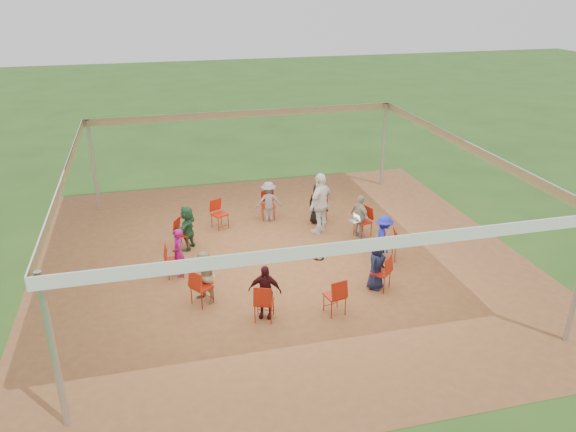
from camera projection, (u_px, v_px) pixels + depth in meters
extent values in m
plane|color=#284F18|center=(282.00, 260.00, 15.24)|extent=(80.00, 80.00, 0.00)
plane|color=brown|center=(282.00, 260.00, 15.24)|extent=(13.00, 13.00, 0.00)
cylinder|color=#B2B2B7|center=(54.00, 353.00, 9.07)|extent=(0.12, 0.12, 3.00)
cylinder|color=#B2B2B7|center=(94.00, 166.00, 17.99)|extent=(0.12, 0.12, 3.00)
cylinder|color=#B2B2B7|center=(384.00, 145.00, 20.23)|extent=(0.12, 0.12, 3.00)
plane|color=white|center=(281.00, 154.00, 14.06)|extent=(10.30, 10.30, 0.00)
cube|color=white|center=(352.00, 247.00, 9.52)|extent=(10.30, 0.03, 0.24)
cube|color=white|center=(245.00, 114.00, 18.70)|extent=(10.30, 0.03, 0.24)
cube|color=white|center=(65.00, 175.00, 12.95)|extent=(0.03, 10.30, 0.24)
cube|color=white|center=(465.00, 145.00, 15.27)|extent=(0.03, 10.30, 0.24)
imported|color=#A7A292|center=(360.00, 216.00, 16.39)|extent=(0.61, 0.84, 1.28)
imported|color=black|center=(318.00, 204.00, 17.30)|extent=(0.71, 0.66, 1.28)
imported|color=gray|center=(269.00, 201.00, 17.48)|extent=(0.86, 0.48, 1.28)
imported|color=#255033|center=(187.00, 228.00, 15.66)|extent=(0.98, 1.26, 1.28)
imported|color=#900E61|center=(178.00, 253.00, 14.24)|extent=(0.33, 0.48, 1.28)
imported|color=tan|center=(205.00, 278.00, 13.06)|extent=(0.66, 0.72, 1.28)
imported|color=#3A1014|center=(265.00, 291.00, 12.49)|extent=(0.84, 0.63, 1.28)
imported|color=#171C39|center=(376.00, 264.00, 13.66)|extent=(0.70, 0.69, 1.28)
imported|color=#1F22B7|center=(384.00, 238.00, 15.03)|extent=(0.59, 0.90, 1.28)
imported|color=white|center=(321.00, 203.00, 16.53)|extent=(1.20, 1.14, 1.87)
torus|color=black|center=(318.00, 258.00, 15.34)|extent=(0.33, 0.33, 0.03)
torus|color=black|center=(320.00, 258.00, 15.31)|extent=(0.26, 0.26, 0.03)
cube|color=#B7B7BC|center=(354.00, 221.00, 16.31)|extent=(0.30, 0.36, 0.01)
cube|color=#B7B7BC|center=(357.00, 217.00, 16.32)|extent=(0.16, 0.31, 0.20)
cube|color=#CCE0FF|center=(357.00, 217.00, 16.32)|extent=(0.13, 0.27, 0.17)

